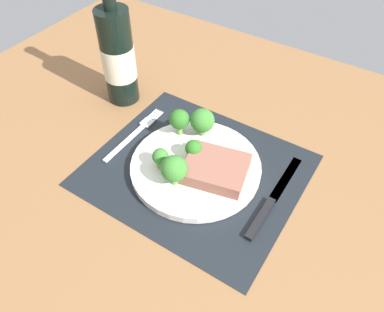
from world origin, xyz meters
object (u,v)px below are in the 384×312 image
(knife, at_px, (271,202))
(wine_bottle, at_px, (118,56))
(fork, at_px, (135,134))
(plate, at_px, (196,167))
(steak, at_px, (215,169))

(knife, bearing_deg, wine_bottle, 166.82)
(fork, bearing_deg, plate, -4.41)
(plate, bearing_deg, fork, 175.15)
(knife, distance_m, wine_bottle, 0.46)
(fork, bearing_deg, wine_bottle, 139.47)
(wine_bottle, bearing_deg, plate, -21.36)
(steak, bearing_deg, plate, 177.47)
(steak, bearing_deg, wine_bottle, 161.11)
(fork, bearing_deg, knife, -1.11)
(plate, relative_size, fork, 1.36)
(plate, height_order, steak, steak)
(plate, height_order, wine_bottle, wine_bottle)
(knife, relative_size, wine_bottle, 0.71)
(plate, distance_m, fork, 0.17)
(wine_bottle, bearing_deg, fork, -40.97)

